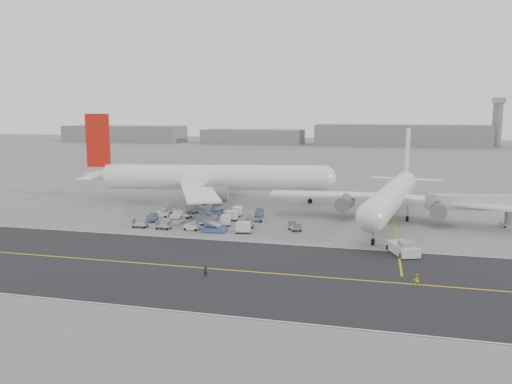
% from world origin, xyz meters
% --- Properties ---
extents(ground, '(700.00, 700.00, 0.00)m').
position_xyz_m(ground, '(0.00, 0.00, 0.00)').
color(ground, gray).
rests_on(ground, ground).
extents(taxiway, '(220.00, 59.00, 0.03)m').
position_xyz_m(taxiway, '(5.02, -17.98, 0.01)').
color(taxiway, '#242527').
rests_on(taxiway, ground).
extents(horizon_buildings, '(520.00, 28.00, 28.00)m').
position_xyz_m(horizon_buildings, '(30.00, 260.00, 0.00)').
color(horizon_buildings, gray).
rests_on(horizon_buildings, ground).
extents(control_tower, '(7.00, 7.00, 31.25)m').
position_xyz_m(control_tower, '(100.00, 265.00, 16.25)').
color(control_tower, gray).
rests_on(control_tower, ground).
extents(airliner_a, '(63.60, 62.36, 22.13)m').
position_xyz_m(airliner_a, '(-14.87, 32.91, 6.37)').
color(airliner_a, white).
rests_on(airliner_a, ground).
extents(airliner_b, '(52.43, 53.42, 18.55)m').
position_xyz_m(airliner_b, '(29.47, 22.23, 5.35)').
color(airliner_b, white).
rests_on(airliner_b, ground).
extents(pushback_tug, '(5.33, 8.46, 2.43)m').
position_xyz_m(pushback_tug, '(30.63, -3.58, 1.00)').
color(pushback_tug, beige).
rests_on(pushback_tug, ground).
extents(jet_bridge, '(17.65, 5.84, 6.58)m').
position_xyz_m(jet_bridge, '(44.53, 19.89, 4.59)').
color(jet_bridge, gray).
rests_on(jet_bridge, ground).
extents(gse_cluster, '(30.84, 25.17, 2.19)m').
position_xyz_m(gse_cluster, '(-8.59, 11.35, 0.00)').
color(gse_cluster, '#949499').
rests_on(gse_cluster, ground).
extents(stray_dolly, '(2.90, 3.18, 1.67)m').
position_xyz_m(stray_dolly, '(11.14, 8.20, 0.00)').
color(stray_dolly, silver).
rests_on(stray_dolly, ground).
extents(ground_crew_a, '(0.61, 0.41, 1.64)m').
position_xyz_m(ground_crew_a, '(3.51, -21.51, 0.82)').
color(ground_crew_a, black).
rests_on(ground_crew_a, ground).
extents(ground_crew_b, '(1.03, 0.93, 1.73)m').
position_xyz_m(ground_crew_b, '(31.61, -18.66, 0.86)').
color(ground_crew_b, yellow).
rests_on(ground_crew_b, ground).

